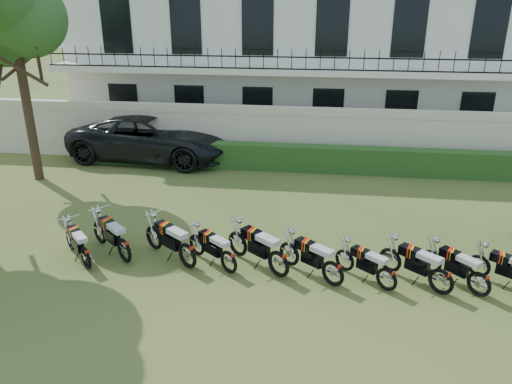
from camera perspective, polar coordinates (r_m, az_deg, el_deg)
ground at (r=12.88m, az=1.12°, el=-7.94°), size 100.00×100.00×0.00m
perimeter_wall at (r=19.86m, az=3.76°, el=6.49°), size 30.00×0.35×2.30m
hedge at (r=19.25m, az=6.52°, el=3.81°), size 18.00×0.60×1.00m
building at (r=25.26m, az=4.89°, el=15.60°), size 20.40×9.60×7.40m
tree_west_near at (r=19.07m, az=-26.14°, el=18.20°), size 3.40×3.20×7.90m
motorcycle_0 at (r=13.01m, az=-18.92°, el=-6.60°), size 1.33×1.39×1.00m
motorcycle_1 at (r=13.01m, az=-14.87°, el=-5.86°), size 1.60×1.40×1.11m
motorcycle_2 at (r=12.45m, az=-7.88°, el=-6.56°), size 1.72×1.32×1.13m
motorcycle_3 at (r=12.16m, az=-3.15°, el=-7.41°), size 1.49×1.21×1.00m
motorcycle_4 at (r=11.96m, az=2.60°, el=-7.53°), size 1.73×1.40×1.16m
motorcycle_5 at (r=11.77m, az=8.82°, el=-8.55°), size 1.62×1.27×1.07m
motorcycle_6 at (r=11.87m, az=14.76°, el=-9.06°), size 1.40×1.20×0.96m
motorcycle_7 at (r=12.08m, az=20.48°, el=-8.94°), size 1.56×1.33×1.07m
motorcycle_8 at (r=12.34m, az=24.23°, el=-9.00°), size 1.34×1.41×1.01m
suv at (r=20.91m, az=-11.78°, el=6.15°), size 6.86×3.61×1.84m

